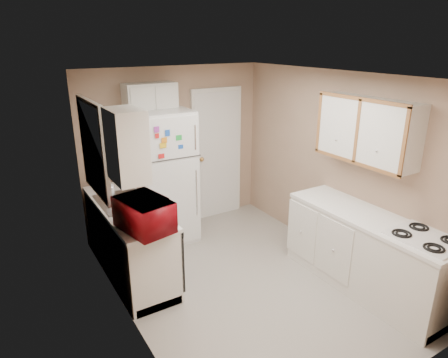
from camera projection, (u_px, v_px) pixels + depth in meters
floor at (246, 281)px, 4.81m from camera, size 3.80×3.80×0.00m
ceiling at (250, 76)px, 4.00m from camera, size 3.80×3.80×0.00m
wall_left at (124, 215)px, 3.72m from camera, size 3.80×3.80×0.00m
wall_right at (338, 167)px, 5.09m from camera, size 3.80×3.80×0.00m
wall_back at (175, 149)px, 5.93m from camera, size 2.80×2.80×0.00m
wall_front at (397, 267)px, 2.88m from camera, size 2.80×2.80×0.00m
left_counter at (130, 240)px, 4.84m from camera, size 0.60×1.80×0.90m
dishwasher at (172, 252)px, 4.48m from camera, size 0.03×0.58×0.72m
sink at (123, 204)px, 4.82m from camera, size 0.54×0.74×0.16m
microwave at (145, 216)px, 4.05m from camera, size 0.66×0.45×0.40m
soap_bottle at (109, 186)px, 5.03m from camera, size 0.09×0.10×0.18m
window_blinds at (94, 148)px, 4.45m from camera, size 0.10×0.98×1.08m
upper_cabinet_left at (127, 146)px, 3.77m from camera, size 0.30×0.45×0.70m
refrigerator at (163, 177)px, 5.56m from camera, size 0.80×0.78×1.87m
cabinet_over_fridge at (150, 98)px, 5.35m from camera, size 0.70×0.30×0.40m
interior_door at (217, 155)px, 6.30m from camera, size 0.86×0.06×2.08m
right_counter at (365, 252)px, 4.55m from camera, size 0.60×2.00×0.90m
stove at (417, 283)px, 4.08m from camera, size 0.54×0.66×0.79m
upper_cabinet_right at (367, 130)px, 4.42m from camera, size 0.30×1.20×0.70m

